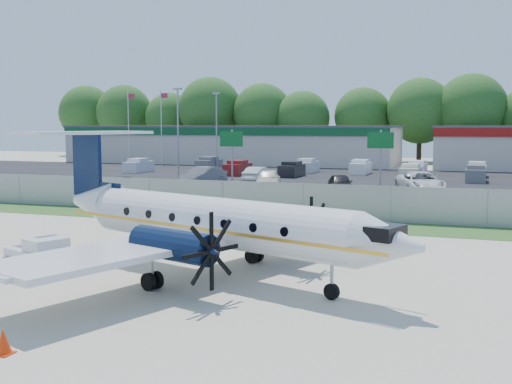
% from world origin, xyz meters
% --- Properties ---
extents(ground, '(170.00, 170.00, 0.00)m').
position_xyz_m(ground, '(0.00, 0.00, 0.00)').
color(ground, '#BEB7A1').
rests_on(ground, ground).
extents(grass_verge, '(170.00, 4.00, 0.02)m').
position_xyz_m(grass_verge, '(0.00, 12.00, 0.01)').
color(grass_verge, '#2D561E').
rests_on(grass_verge, ground).
extents(access_road, '(170.00, 8.00, 0.02)m').
position_xyz_m(access_road, '(0.00, 19.00, 0.01)').
color(access_road, black).
rests_on(access_road, ground).
extents(parking_lot, '(170.00, 32.00, 0.02)m').
position_xyz_m(parking_lot, '(0.00, 40.00, 0.01)').
color(parking_lot, black).
rests_on(parking_lot, ground).
extents(perimeter_fence, '(120.00, 0.06, 1.99)m').
position_xyz_m(perimeter_fence, '(0.00, 14.00, 1.00)').
color(perimeter_fence, gray).
rests_on(perimeter_fence, ground).
extents(building_west, '(46.40, 12.40, 5.24)m').
position_xyz_m(building_west, '(-24.00, 61.98, 2.63)').
color(building_west, beige).
rests_on(building_west, ground).
extents(sign_left, '(1.80, 0.26, 5.00)m').
position_xyz_m(sign_left, '(-8.00, 22.91, 3.61)').
color(sign_left, gray).
rests_on(sign_left, ground).
extents(sign_mid, '(1.80, 0.26, 5.00)m').
position_xyz_m(sign_mid, '(3.00, 22.91, 3.61)').
color(sign_mid, gray).
rests_on(sign_mid, ground).
extents(flagpole_west, '(1.06, 0.12, 10.00)m').
position_xyz_m(flagpole_west, '(-35.92, 55.00, 5.64)').
color(flagpole_west, silver).
rests_on(flagpole_west, ground).
extents(flagpole_east, '(1.06, 0.12, 10.00)m').
position_xyz_m(flagpole_east, '(-30.92, 55.00, 5.64)').
color(flagpole_east, silver).
rests_on(flagpole_east, ground).
extents(light_pole_nw, '(0.90, 0.35, 9.09)m').
position_xyz_m(light_pole_nw, '(-20.00, 38.00, 5.23)').
color(light_pole_nw, gray).
rests_on(light_pole_nw, ground).
extents(light_pole_sw, '(0.90, 0.35, 9.09)m').
position_xyz_m(light_pole_sw, '(-20.00, 48.00, 5.23)').
color(light_pole_sw, gray).
rests_on(light_pole_sw, ground).
extents(tree_line, '(112.00, 6.00, 14.00)m').
position_xyz_m(tree_line, '(0.00, 74.00, 0.00)').
color(tree_line, '#225017').
rests_on(tree_line, ground).
extents(aircraft, '(16.56, 16.14, 5.08)m').
position_xyz_m(aircraft, '(0.68, -0.79, 1.96)').
color(aircraft, silver).
rests_on(aircraft, ground).
extents(pushback_tug, '(2.88, 2.55, 1.34)m').
position_xyz_m(pushback_tug, '(-5.15, -2.60, 0.64)').
color(pushback_tug, silver).
rests_on(pushback_tug, ground).
extents(cone_port_wing, '(0.42, 0.42, 0.60)m').
position_xyz_m(cone_port_wing, '(-0.66, -9.68, 0.28)').
color(cone_port_wing, red).
rests_on(cone_port_wing, ground).
extents(cone_starboard_wing, '(0.38, 0.38, 0.54)m').
position_xyz_m(cone_starboard_wing, '(-1.12, 8.84, 0.26)').
color(cone_starboard_wing, red).
rests_on(cone_starboard_wing, ground).
extents(road_car_west, '(5.30, 2.24, 1.70)m').
position_xyz_m(road_car_west, '(-13.90, 17.29, 0.00)').
color(road_car_west, black).
rests_on(road_car_west, ground).
extents(road_car_mid, '(4.39, 1.90, 1.41)m').
position_xyz_m(road_car_mid, '(8.05, 19.65, 0.00)').
color(road_car_mid, '#595B5E').
rests_on(road_car_mid, ground).
extents(parked_car_a, '(2.68, 5.43, 1.71)m').
position_xyz_m(parked_car_a, '(-13.28, 29.32, 0.00)').
color(parked_car_a, '#595B5E').
rests_on(parked_car_a, ground).
extents(parked_car_b, '(3.29, 5.33, 1.69)m').
position_xyz_m(parked_car_b, '(-7.15, 28.88, 0.00)').
color(parked_car_b, beige).
rests_on(parked_car_b, ground).
extents(parked_car_c, '(3.08, 4.69, 1.49)m').
position_xyz_m(parked_car_c, '(-0.93, 28.31, 0.00)').
color(parked_car_c, black).
rests_on(parked_car_c, ground).
extents(parked_car_d, '(4.82, 6.73, 1.70)m').
position_xyz_m(parked_car_d, '(5.10, 29.85, 0.00)').
color(parked_car_d, silver).
rests_on(parked_car_d, ground).
extents(parked_car_f, '(1.79, 4.52, 1.46)m').
position_xyz_m(parked_car_f, '(-10.10, 34.85, 0.00)').
color(parked_car_f, silver).
rests_on(parked_car_f, ground).
extents(parked_car_g, '(2.06, 4.06, 1.32)m').
position_xyz_m(parked_car_g, '(3.94, 35.42, 0.00)').
color(parked_car_g, beige).
rests_on(parked_car_g, ground).
extents(far_parking_rows, '(56.00, 10.00, 1.60)m').
position_xyz_m(far_parking_rows, '(0.00, 45.00, 0.00)').
color(far_parking_rows, gray).
rests_on(far_parking_rows, ground).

